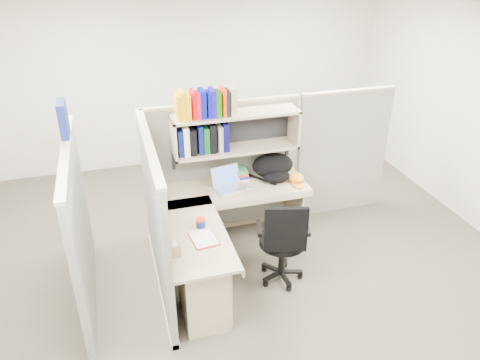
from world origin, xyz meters
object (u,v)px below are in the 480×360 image
object	(u,v)px
desk	(213,259)
laptop	(230,179)
backpack	(275,168)
snack_canister	(201,223)
task_chair	(282,254)

from	to	relation	value
desk	laptop	world-z (taller)	laptop
desk	laptop	distance (m)	1.00
laptop	backpack	bearing A→B (deg)	-2.83
desk	backpack	xyz separation A→B (m)	(0.95, 0.92, 0.43)
backpack	snack_canister	bearing A→B (deg)	-162.08
desk	laptop	xyz separation A→B (m)	(0.39, 0.82, 0.41)
desk	laptop	size ratio (longest dim) A/B	5.24
desk	backpack	world-z (taller)	backpack
task_chair	backpack	bearing A→B (deg)	75.95
backpack	task_chair	xyz separation A→B (m)	(-0.23, -0.92, -0.52)
snack_canister	task_chair	distance (m)	0.92
laptop	snack_canister	size ratio (longest dim) A/B	3.55
laptop	snack_canister	xyz separation A→B (m)	(-0.47, -0.66, -0.07)
snack_canister	laptop	bearing A→B (deg)	54.40
desk	task_chair	distance (m)	0.73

